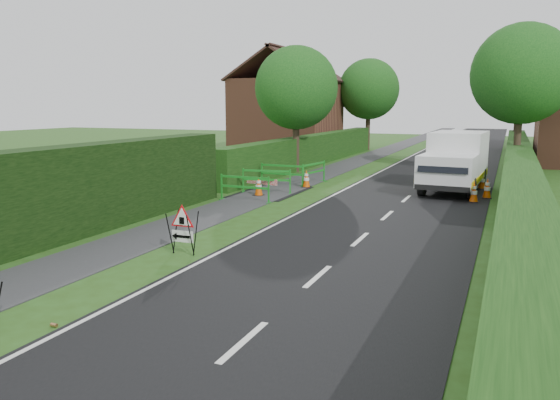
# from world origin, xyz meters

# --- Properties ---
(ground) EXTENTS (120.00, 120.00, 0.00)m
(ground) POSITION_xyz_m (0.00, 0.00, 0.00)
(ground) COLOR #284914
(ground) RESTS_ON ground
(road_surface) EXTENTS (6.00, 90.00, 0.02)m
(road_surface) POSITION_xyz_m (2.50, 35.00, 0.00)
(road_surface) COLOR black
(road_surface) RESTS_ON ground
(footpath) EXTENTS (2.00, 90.00, 0.02)m
(footpath) POSITION_xyz_m (-3.00, 35.00, 0.01)
(footpath) COLOR #2D2D30
(footpath) RESTS_ON ground
(hedge_west_near) EXTENTS (1.10, 18.00, 2.50)m
(hedge_west_near) POSITION_xyz_m (-5.00, 0.00, 0.00)
(hedge_west_near) COLOR black
(hedge_west_near) RESTS_ON ground
(hedge_west_far) EXTENTS (1.00, 24.00, 1.80)m
(hedge_west_far) POSITION_xyz_m (-5.00, 22.00, 0.00)
(hedge_west_far) COLOR #14380F
(hedge_west_far) RESTS_ON ground
(hedge_east) EXTENTS (1.20, 50.00, 1.50)m
(hedge_east) POSITION_xyz_m (6.50, 16.00, 0.00)
(hedge_east) COLOR #14380F
(hedge_east) RESTS_ON ground
(house_west) EXTENTS (7.50, 7.40, 7.88)m
(house_west) POSITION_xyz_m (-10.00, 30.00, 2.90)
(house_west) COLOR brown
(house_west) RESTS_ON ground
(tree_nw) EXTENTS (4.40, 4.40, 6.70)m
(tree_nw) POSITION_xyz_m (-4.60, 18.00, 4.48)
(tree_nw) COLOR #2D2116
(tree_nw) RESTS_ON ground
(tree_ne) EXTENTS (5.20, 5.20, 7.79)m
(tree_ne) POSITION_xyz_m (6.40, 22.00, 5.17)
(tree_ne) COLOR #2D2116
(tree_ne) RESTS_ON ground
(tree_fw) EXTENTS (4.80, 4.80, 7.24)m
(tree_fw) POSITION_xyz_m (-4.60, 34.00, 4.83)
(tree_fw) COLOR #2D2116
(tree_fw) RESTS_ON ground
(tree_fe) EXTENTS (4.20, 4.20, 6.33)m
(tree_fe) POSITION_xyz_m (6.40, 38.00, 4.22)
(tree_fe) COLOR #2D2116
(tree_fe) RESTS_ON ground
(triangle_sign) EXTENTS (0.73, 0.73, 1.04)m
(triangle_sign) POSITION_xyz_m (-1.10, 1.36, 0.73)
(triangle_sign) COLOR black
(triangle_sign) RESTS_ON ground
(works_van) EXTENTS (2.46, 5.52, 2.46)m
(works_van) POSITION_xyz_m (3.99, 14.38, 1.30)
(works_van) COLOR silver
(works_van) RESTS_ON ground
(traffic_cone_0) EXTENTS (0.38, 0.38, 0.79)m
(traffic_cone_0) POSITION_xyz_m (4.94, 11.79, 0.39)
(traffic_cone_0) COLOR black
(traffic_cone_0) RESTS_ON ground
(traffic_cone_1) EXTENTS (0.38, 0.38, 0.79)m
(traffic_cone_1) POSITION_xyz_m (5.36, 12.95, 0.39)
(traffic_cone_1) COLOR black
(traffic_cone_1) RESTS_ON ground
(traffic_cone_2) EXTENTS (0.38, 0.38, 0.79)m
(traffic_cone_2) POSITION_xyz_m (5.05, 15.41, 0.39)
(traffic_cone_2) COLOR black
(traffic_cone_2) RESTS_ON ground
(traffic_cone_3) EXTENTS (0.38, 0.38, 0.79)m
(traffic_cone_3) POSITION_xyz_m (-3.10, 10.02, 0.39)
(traffic_cone_3) COLOR black
(traffic_cone_3) RESTS_ON ground
(traffic_cone_4) EXTENTS (0.38, 0.38, 0.79)m
(traffic_cone_4) POSITION_xyz_m (-2.11, 12.86, 0.39)
(traffic_cone_4) COLOR black
(traffic_cone_4) RESTS_ON ground
(ped_barrier_0) EXTENTS (2.07, 0.40, 1.00)m
(ped_barrier_0) POSITION_xyz_m (-3.03, 8.64, 0.63)
(ped_barrier_0) COLOR #178320
(ped_barrier_0) RESTS_ON ground
(ped_barrier_1) EXTENTS (2.09, 0.71, 1.00)m
(ped_barrier_1) POSITION_xyz_m (-3.11, 10.81, 0.63)
(ped_barrier_1) COLOR #178320
(ped_barrier_1) RESTS_ON ground
(ped_barrier_2) EXTENTS (2.07, 0.40, 1.00)m
(ped_barrier_2) POSITION_xyz_m (-3.28, 12.87, 0.63)
(ped_barrier_2) COLOR #178320
(ped_barrier_2) RESTS_ON ground
(ped_barrier_3) EXTENTS (0.68, 2.09, 1.00)m
(ped_barrier_3) POSITION_xyz_m (-2.18, 14.06, 0.63)
(ped_barrier_3) COLOR #178320
(ped_barrier_3) RESTS_ON ground
(redwhite_plank) EXTENTS (1.49, 0.26, 0.25)m
(redwhite_plank) POSITION_xyz_m (-3.39, 10.96, 0.00)
(redwhite_plank) COLOR red
(redwhite_plank) RESTS_ON ground
(litter_can) EXTENTS (0.12, 0.07, 0.07)m
(litter_can) POSITION_xyz_m (-0.64, -3.17, 0.00)
(litter_can) COLOR #BF7F4C
(litter_can) RESTS_ON ground
(hatchback_car) EXTENTS (2.84, 4.09, 1.29)m
(hatchback_car) POSITION_xyz_m (2.42, 27.60, 0.65)
(hatchback_car) COLOR silver
(hatchback_car) RESTS_ON ground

